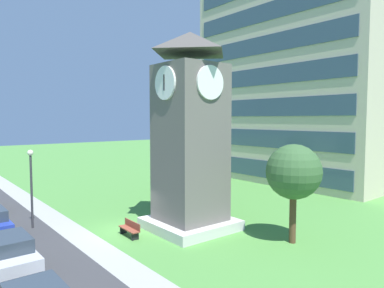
# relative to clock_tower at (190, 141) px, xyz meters

# --- Properties ---
(ground_plane) EXTENTS (160.00, 160.00, 0.00)m
(ground_plane) POSITION_rel_clock_tower_xyz_m (-2.13, -3.44, -5.45)
(ground_plane) COLOR #4C893D
(kerb_strip) EXTENTS (120.00, 1.60, 0.01)m
(kerb_strip) POSITION_rel_clock_tower_xyz_m (-2.13, -5.94, -5.44)
(kerb_strip) COLOR #9E9E99
(kerb_strip) RESTS_ON ground
(office_building) EXTENTS (20.83, 11.45, 22.40)m
(office_building) POSITION_rel_clock_tower_xyz_m (-6.89, 20.97, 5.75)
(office_building) COLOR beige
(office_building) RESTS_ON ground
(clock_tower) EXTENTS (4.80, 4.80, 12.05)m
(clock_tower) POSITION_rel_clock_tower_xyz_m (0.00, 0.00, 0.00)
(clock_tower) COLOR #605B56
(clock_tower) RESTS_ON ground
(park_bench) EXTENTS (1.81, 0.52, 0.88)m
(park_bench) POSITION_rel_clock_tower_xyz_m (-1.00, -3.67, -4.99)
(park_bench) COLOR brown
(park_bench) RESTS_ON ground
(street_lamp) EXTENTS (0.36, 0.36, 4.92)m
(street_lamp) POSITION_rel_clock_tower_xyz_m (-6.25, -7.65, -2.32)
(street_lamp) COLOR #333338
(street_lamp) RESTS_ON ground
(tree_by_building) EXTENTS (3.75, 3.75, 5.58)m
(tree_by_building) POSITION_rel_clock_tower_xyz_m (-3.56, 2.97, -1.75)
(tree_by_building) COLOR #513823
(tree_by_building) RESTS_ON ground
(tree_streetside) EXTENTS (3.02, 3.02, 5.47)m
(tree_streetside) POSITION_rel_clock_tower_xyz_m (5.52, 2.83, -1.52)
(tree_streetside) COLOR #513823
(tree_streetside) RESTS_ON ground
(tree_near_tower) EXTENTS (3.07, 3.07, 5.20)m
(tree_near_tower) POSITION_rel_clock_tower_xyz_m (-8.41, 6.69, -1.80)
(tree_near_tower) COLOR #513823
(tree_near_tower) RESTS_ON ground
(parked_car_silver) EXTENTS (4.60, 1.99, 1.69)m
(parked_car_silver) POSITION_rel_clock_tower_xyz_m (-0.13, -10.23, -4.59)
(parked_car_silver) COLOR silver
(parked_car_silver) RESTS_ON ground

